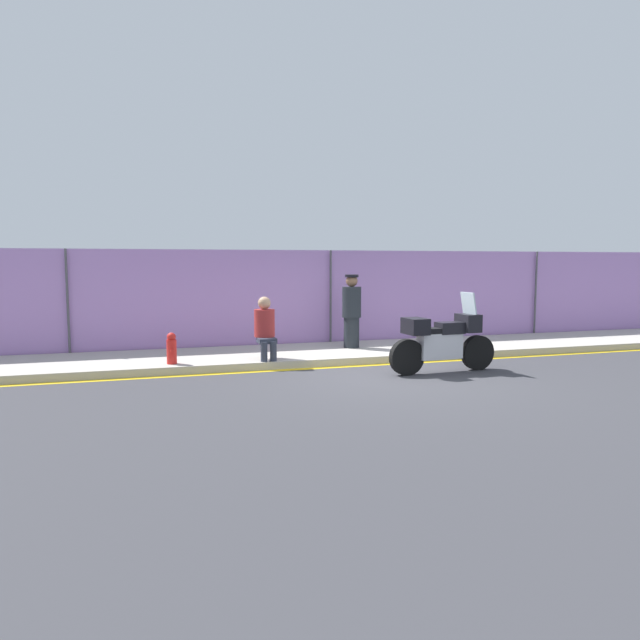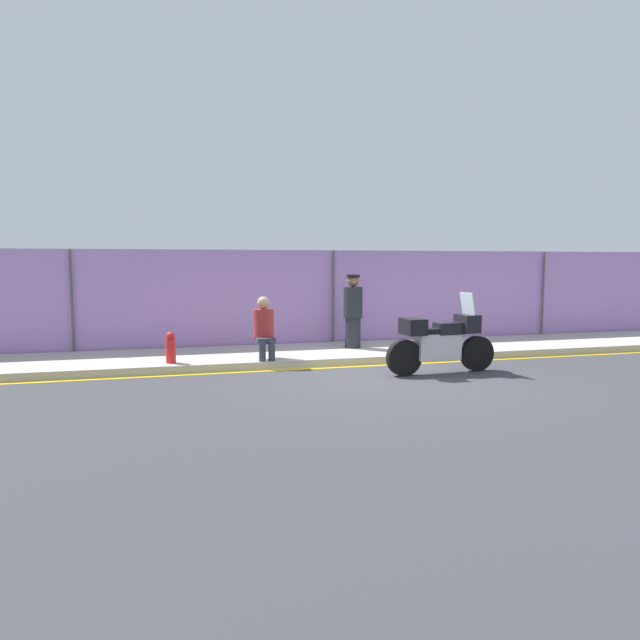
# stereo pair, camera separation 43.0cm
# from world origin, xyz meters

# --- Properties ---
(ground_plane) EXTENTS (120.00, 120.00, 0.00)m
(ground_plane) POSITION_xyz_m (0.00, 0.00, 0.00)
(ground_plane) COLOR #38383D
(sidewalk) EXTENTS (43.73, 2.41, 0.15)m
(sidewalk) POSITION_xyz_m (0.00, 2.42, 0.08)
(sidewalk) COLOR #ADA89E
(sidewalk) RESTS_ON ground_plane
(curb_paint_stripe) EXTENTS (43.73, 0.18, 0.01)m
(curb_paint_stripe) POSITION_xyz_m (0.00, 1.13, 0.00)
(curb_paint_stripe) COLOR gold
(curb_paint_stripe) RESTS_ON ground_plane
(storefront_fence) EXTENTS (41.54, 0.17, 2.38)m
(storefront_fence) POSITION_xyz_m (0.00, 3.72, 1.19)
(storefront_fence) COLOR #AD7FC6
(storefront_fence) RESTS_ON ground_plane
(motorcycle) EXTENTS (2.24, 0.58, 1.52)m
(motorcycle) POSITION_xyz_m (1.06, 0.03, 0.62)
(motorcycle) COLOR black
(motorcycle) RESTS_ON ground_plane
(officer_standing) EXTENTS (0.43, 0.43, 1.66)m
(officer_standing) POSITION_xyz_m (0.16, 2.58, 0.99)
(officer_standing) COLOR #1E2328
(officer_standing) RESTS_ON sidewalk
(person_seated_on_curb) EXTENTS (0.41, 0.66, 1.25)m
(person_seated_on_curb) POSITION_xyz_m (-2.02, 1.66, 0.84)
(person_seated_on_curb) COLOR #2D3342
(person_seated_on_curb) RESTS_ON sidewalk
(fire_hydrant) EXTENTS (0.19, 0.23, 0.60)m
(fire_hydrant) POSITION_xyz_m (-3.85, 1.60, 0.45)
(fire_hydrant) COLOR red
(fire_hydrant) RESTS_ON sidewalk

